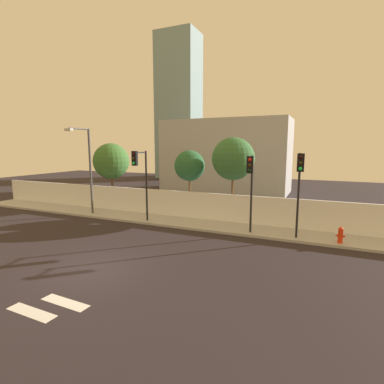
# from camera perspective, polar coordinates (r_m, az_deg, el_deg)

# --- Properties ---
(ground_plane) EXTENTS (80.00, 80.00, 0.00)m
(ground_plane) POSITION_cam_1_polar(r_m,az_deg,el_deg) (13.39, -18.97, -13.83)
(ground_plane) COLOR #272124
(sidewalk) EXTENTS (36.00, 2.40, 0.15)m
(sidewalk) POSITION_cam_1_polar(r_m,az_deg,el_deg) (19.81, -2.61, -5.80)
(sidewalk) COLOR #A8A8A8
(sidewalk) RESTS_ON ground
(perimeter_wall) EXTENTS (36.00, 0.18, 1.80)m
(perimeter_wall) POSITION_cam_1_polar(r_m,az_deg,el_deg) (20.73, -1.04, -2.38)
(perimeter_wall) COLOR white
(perimeter_wall) RESTS_ON sidewalk
(traffic_light_left) EXTENTS (0.36, 1.33, 4.39)m
(traffic_light_left) POSITION_cam_1_polar(r_m,az_deg,el_deg) (16.39, 11.19, 2.71)
(traffic_light_left) COLOR black
(traffic_light_left) RESTS_ON sidewalk
(traffic_light_center) EXTENTS (0.35, 1.45, 4.62)m
(traffic_light_center) POSITION_cam_1_polar(r_m,az_deg,el_deg) (19.15, -9.92, 4.06)
(traffic_light_center) COLOR black
(traffic_light_center) RESTS_ON sidewalk
(traffic_light_right) EXTENTS (0.36, 1.20, 4.55)m
(traffic_light_right) POSITION_cam_1_polar(r_m,az_deg,el_deg) (16.10, 19.94, 2.61)
(traffic_light_right) COLOR black
(traffic_light_right) RESTS_ON sidewalk
(street_lamp_curbside) EXTENTS (0.62, 1.86, 6.15)m
(street_lamp_curbside) POSITION_cam_1_polar(r_m,az_deg,el_deg) (22.65, -19.46, 5.13)
(street_lamp_curbside) COLOR #4C4C51
(street_lamp_curbside) RESTS_ON sidewalk
(fire_hydrant) EXTENTS (0.44, 0.26, 0.84)m
(fire_hydrant) POSITION_cam_1_polar(r_m,az_deg,el_deg) (17.03, 26.61, -7.30)
(fire_hydrant) COLOR red
(fire_hydrant) RESTS_ON sidewalk
(roadside_tree_leftmost) EXTENTS (2.96, 2.96, 5.33)m
(roadside_tree_leftmost) POSITION_cam_1_polar(r_m,az_deg,el_deg) (25.66, -15.25, 5.71)
(roadside_tree_leftmost) COLOR brown
(roadside_tree_leftmost) RESTS_ON ground
(roadside_tree_midleft) EXTENTS (2.25, 2.25, 4.78)m
(roadside_tree_midleft) POSITION_cam_1_polar(r_m,az_deg,el_deg) (21.88, -0.47, 5.03)
(roadside_tree_midleft) COLOR brown
(roadside_tree_midleft) RESTS_ON ground
(roadside_tree_midright) EXTENTS (2.95, 2.95, 5.68)m
(roadside_tree_midright) POSITION_cam_1_polar(r_m,az_deg,el_deg) (20.71, 7.90, 6.30)
(roadside_tree_midright) COLOR brown
(roadside_tree_midright) RESTS_ON ground
(low_building_distant) EXTENTS (13.91, 6.00, 7.99)m
(low_building_distant) POSITION_cam_1_polar(r_m,az_deg,el_deg) (34.03, 6.49, 6.86)
(low_building_distant) COLOR #ABABAB
(low_building_distant) RESTS_ON ground
(tower_on_skyline) EXTENTS (6.38, 5.00, 22.74)m
(tower_on_skyline) POSITION_cam_1_polar(r_m,az_deg,el_deg) (50.03, -2.54, 15.92)
(tower_on_skyline) COLOR gray
(tower_on_skyline) RESTS_ON ground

